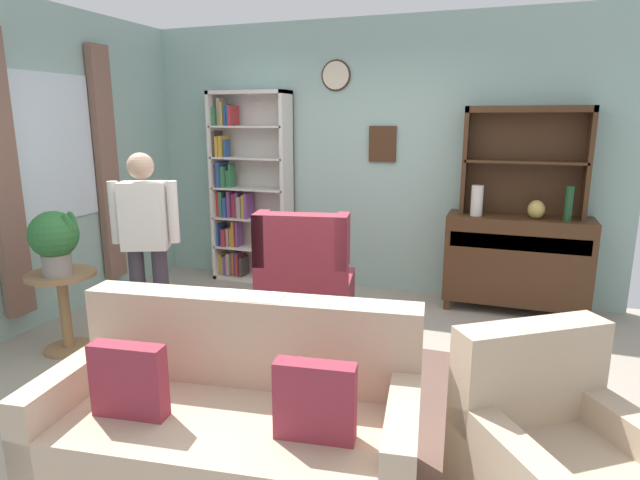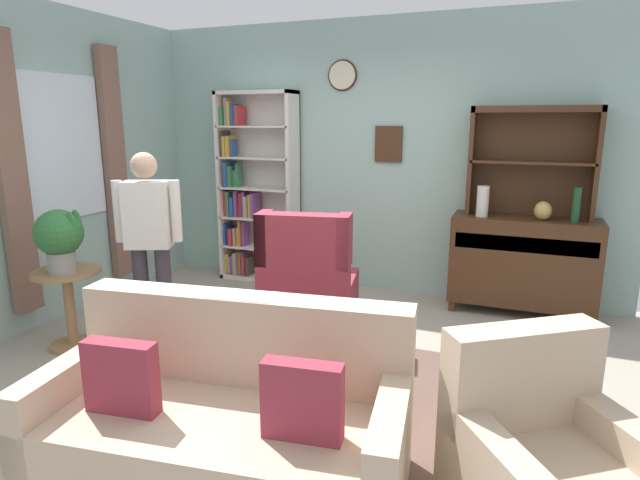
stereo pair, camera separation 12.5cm
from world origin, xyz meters
TOP-DOWN VIEW (x-y plane):
  - ground_plane at (0.00, 0.00)m, footprint 5.40×4.60m
  - wall_back at (-0.00, 2.13)m, footprint 5.00×0.09m
  - wall_left at (-2.52, 0.05)m, footprint 0.16×4.20m
  - area_rug at (0.20, -0.30)m, footprint 2.98×1.97m
  - bookshelf at (-1.40, 1.94)m, footprint 0.90×0.30m
  - sideboard at (1.48, 1.86)m, footprint 1.30×0.45m
  - sideboard_hutch at (1.48, 1.97)m, footprint 1.10×0.26m
  - vase_tall at (1.09, 1.78)m, footprint 0.11×0.11m
  - vase_round at (1.61, 1.79)m, footprint 0.15×0.15m
  - bottle_wine at (1.87, 1.77)m, footprint 0.07×0.07m
  - couch_floral at (0.15, -1.22)m, footprint 1.90×1.08m
  - armchair_floral at (1.66, -1.02)m, footprint 1.06×1.07m
  - wingback_chair at (-0.26, 0.82)m, footprint 0.92×0.93m
  - plant_stand at (-1.86, -0.28)m, footprint 0.52×0.52m
  - potted_plant_large at (-1.82, -0.33)m, footprint 0.36×0.36m
  - person_reading at (-1.26, 0.00)m, footprint 0.51×0.32m
  - coffee_table at (0.23, -0.25)m, footprint 0.80×0.50m
  - book_stack at (0.27, -0.33)m, footprint 0.22×0.15m

SIDE VIEW (x-z plane):
  - ground_plane at x=0.00m, z-range -0.02..0.00m
  - area_rug at x=0.20m, z-range 0.00..0.01m
  - armchair_floral at x=1.66m, z-range -0.15..0.73m
  - couch_floral at x=0.15m, z-range -0.14..0.76m
  - coffee_table at x=0.23m, z-range 0.14..0.56m
  - wingback_chair at x=-0.26m, z-range -0.14..0.91m
  - plant_stand at x=-1.86m, z-range 0.08..0.72m
  - book_stack at x=0.27m, z-range 0.42..0.51m
  - sideboard at x=1.48m, z-range 0.05..0.97m
  - person_reading at x=-1.26m, z-range 0.13..1.69m
  - potted_plant_large at x=-1.82m, z-range 0.68..1.18m
  - vase_round at x=1.61m, z-range 0.92..1.09m
  - bookshelf at x=-1.40m, z-range -0.04..2.06m
  - vase_tall at x=1.09m, z-range 0.92..1.21m
  - bottle_wine at x=1.87m, z-range 0.92..1.23m
  - wall_left at x=-2.52m, z-range 0.00..2.80m
  - wall_back at x=0.00m, z-range 0.01..2.81m
  - sideboard_hutch at x=1.48m, z-range 1.06..2.06m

